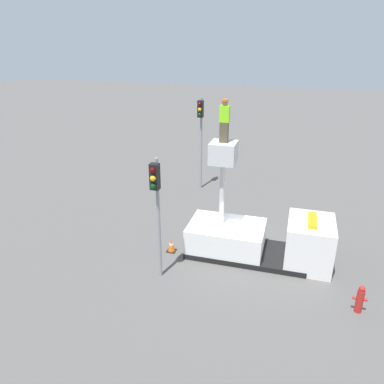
# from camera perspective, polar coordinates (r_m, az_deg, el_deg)

# --- Properties ---
(ground_plane) EXTENTS (120.00, 120.00, 0.00)m
(ground_plane) POSITION_cam_1_polar(r_m,az_deg,el_deg) (17.56, 8.27, -9.34)
(ground_plane) COLOR #565451
(bucket_truck) EXTENTS (6.30, 2.40, 5.18)m
(bucket_truck) POSITION_cam_1_polar(r_m,az_deg,el_deg) (17.03, 10.21, -6.89)
(bucket_truck) COLOR black
(bucket_truck) RESTS_ON ground
(worker) EXTENTS (0.40, 0.26, 1.75)m
(worker) POSITION_cam_1_polar(r_m,az_deg,el_deg) (15.43, 4.96, 10.72)
(worker) COLOR brown
(worker) RESTS_ON bucket_truck
(traffic_light_pole) EXTENTS (0.34, 0.57, 5.13)m
(traffic_light_pole) POSITION_cam_1_polar(r_m,az_deg,el_deg) (14.17, -5.46, -0.76)
(traffic_light_pole) COLOR gray
(traffic_light_pole) RESTS_ON ground
(traffic_light_across) EXTENTS (0.34, 0.57, 5.83)m
(traffic_light_across) POSITION_cam_1_polar(r_m,az_deg,el_deg) (23.22, 1.33, 9.98)
(traffic_light_across) COLOR gray
(traffic_light_across) RESTS_ON ground
(fire_hydrant) EXTENTS (0.50, 0.26, 1.11)m
(fire_hydrant) POSITION_cam_1_polar(r_m,az_deg,el_deg) (15.18, 24.22, -14.67)
(fire_hydrant) COLOR #B2231E
(fire_hydrant) RESTS_ON ground
(traffic_cone_rear) EXTENTS (0.41, 0.41, 0.65)m
(traffic_cone_rear) POSITION_cam_1_polar(r_m,az_deg,el_deg) (17.47, -3.16, -8.11)
(traffic_cone_rear) COLOR black
(traffic_cone_rear) RESTS_ON ground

